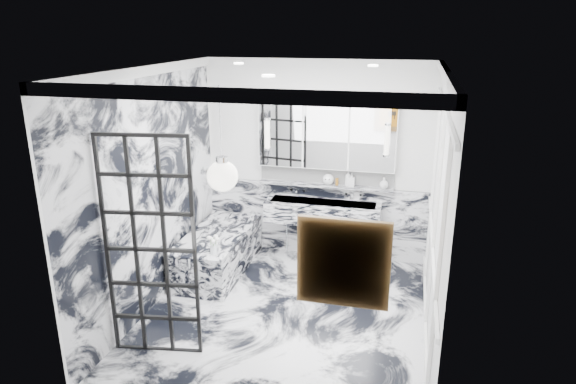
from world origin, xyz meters
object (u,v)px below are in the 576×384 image
(crittall_door, at_px, (150,250))
(bathtub, at_px, (218,251))
(trough_sink, at_px, (323,212))
(mirror_cabinet, at_px, (327,133))

(crittall_door, bearing_deg, bathtub, 83.41)
(trough_sink, bearing_deg, mirror_cabinet, 90.00)
(bathtub, bearing_deg, mirror_cabinet, 32.06)
(trough_sink, relative_size, bathtub, 0.97)
(trough_sink, distance_m, bathtub, 1.55)
(crittall_door, height_order, trough_sink, crittall_door)
(bathtub, bearing_deg, trough_sink, 26.48)
(mirror_cabinet, bearing_deg, trough_sink, -90.00)
(trough_sink, xyz_separation_m, mirror_cabinet, (-0.00, 0.17, 1.09))
(mirror_cabinet, bearing_deg, bathtub, -147.94)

